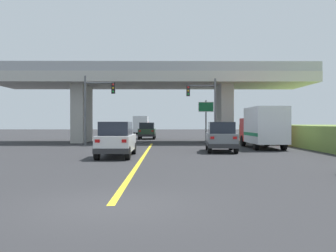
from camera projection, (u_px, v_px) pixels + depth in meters
The scene contains 11 objects.
ground at pixel (153, 142), 38.38m from camera, with size 160.00×160.00×0.00m, color #2B2B2D.
overpass_bridge at pixel (153, 87), 38.33m from camera, with size 31.61×8.09×7.68m.
lane_divider_stripe at pixel (144, 156), 22.07m from camera, with size 0.20×26.69×0.01m, color yellow.
suv_lead at pixel (117, 139), 21.37m from camera, with size 1.89×4.85×2.02m.
suv_crossing at pixel (221, 137), 25.34m from camera, with size 2.20×4.50×2.02m.
box_truck at pixel (263, 127), 28.74m from camera, with size 2.33×6.70×3.14m.
sedan_oncoming at pixel (147, 131), 45.99m from camera, with size 2.04×4.78×2.02m.
traffic_signal_nearside at pixel (206, 103), 33.76m from camera, with size 2.71×0.36×5.99m.
traffic_signal_farside at pixel (95, 101), 32.86m from camera, with size 2.73×0.36×6.13m.
highway_sign at pixel (206, 112), 36.73m from camera, with size 1.50×0.17×4.19m.
semi_truck_distant at pixel (141, 125), 63.57m from camera, with size 2.33×7.41×3.11m.
Camera 1 is at (1.29, -8.72, 1.94)m, focal length 39.89 mm.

